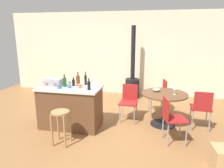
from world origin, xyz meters
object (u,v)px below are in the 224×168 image
wooden_stool (61,120)px  folding_chair_left (201,107)px  folding_chair_near (129,100)px  bottle_0 (89,85)px  dining_table (164,101)px  bottle_1 (65,82)px  wine_glass (175,90)px  bottle_3 (74,82)px  bottle_2 (78,80)px  folding_chair_far (171,117)px  folding_chair_right (160,93)px  bottle_4 (86,80)px  cup_1 (80,86)px  wood_stove (132,82)px  cup_2 (69,86)px  kitchen_island (71,107)px  serving_bowl (157,90)px  cup_0 (59,86)px  cup_4 (69,83)px  cup_3 (96,83)px  toolbox (54,82)px

wooden_stool → folding_chair_left: size_ratio=0.74×
folding_chair_near → bottle_0: size_ratio=3.50×
dining_table → folding_chair_near: bearing=172.2°
bottle_1 → wine_glass: bearing=11.5°
bottle_3 → wooden_stool: bearing=-84.9°
bottle_1 → bottle_2: bearing=29.0°
bottle_3 → folding_chair_far: bearing=-10.3°
folding_chair_right → wine_glass: 0.91m
dining_table → bottle_4: 1.80m
dining_table → wine_glass: size_ratio=7.01×
dining_table → cup_1: cup_1 is taller
bottle_2 → cup_1: bearing=-60.3°
cup_1 → folding_chair_left: bearing=10.5°
wood_stove → cup_2: (-1.05, -2.43, 0.42)m
folding_chair_right → wood_stove: size_ratio=0.39×
wooden_stool → folding_chair_far: size_ratio=0.74×
kitchen_island → folding_chair_left: bearing=8.5°
cup_1 → cup_2: bearing=-168.6°
bottle_4 → cup_1: bottle_4 is taller
bottle_2 → cup_1: bottle_2 is taller
serving_bowl → bottle_3: bearing=-162.7°
wood_stove → cup_0: (-1.24, -2.51, 0.43)m
wood_stove → bottle_3: bearing=-114.9°
cup_1 → folding_chair_near: bearing=35.0°
bottle_2 → cup_4: 0.26m
dining_table → cup_2: cup_2 is taller
folding_chair_far → folding_chair_right: 1.55m
folding_chair_near → bottle_4: size_ratio=2.81×
bottle_0 → bottle_4: (-0.20, 0.37, 0.02)m
bottle_2 → cup_4: size_ratio=2.66×
kitchen_island → folding_chair_near: bearing=27.1°
cup_2 → wine_glass: size_ratio=0.85×
cup_3 → serving_bowl: (1.30, 0.45, -0.19)m
folding_chair_right → cup_1: size_ratio=6.87×
bottle_0 → cup_3: size_ratio=2.00×
folding_chair_far → toolbox: (-2.50, 0.31, 0.45)m
cup_0 → wine_glass: 2.46m
folding_chair_left → wood_stove: bearing=131.2°
bottle_0 → bottle_3: bottle_0 is taller
folding_chair_far → bottle_1: bottle_1 is taller
folding_chair_near → cup_3: size_ratio=6.98×
folding_chair_left → cup_2: cup_2 is taller
toolbox → cup_1: size_ratio=3.04×
bottle_3 → wine_glass: bearing=9.6°
bottle_4 → cup_2: size_ratio=2.48×
cup_2 → cup_4: cup_4 is taller
bottle_1 → cup_0: 0.19m
folding_chair_far → toolbox: toolbox is taller
cup_4 → folding_chair_far: bearing=-12.0°
bottle_4 → wine_glass: (1.93, 0.24, -0.18)m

